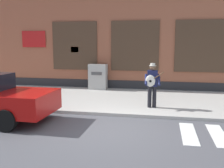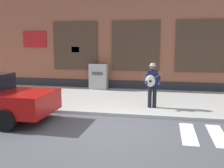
# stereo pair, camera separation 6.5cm
# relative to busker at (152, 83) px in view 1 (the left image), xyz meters

# --- Properties ---
(ground_plane) EXTENTS (160.00, 160.00, 0.00)m
(ground_plane) POSITION_rel_busker_xyz_m (-1.10, -2.43, -1.06)
(ground_plane) COLOR #4C4C51
(sidewalk) EXTENTS (28.00, 5.13, 0.11)m
(sidewalk) POSITION_rel_busker_xyz_m (-1.10, 1.44, -1.01)
(sidewalk) COLOR #ADAAA3
(sidewalk) RESTS_ON ground
(building_backdrop) EXTENTS (28.00, 4.06, 7.21)m
(building_backdrop) POSITION_rel_busker_xyz_m (-1.10, 6.00, 2.54)
(building_backdrop) COLOR #99563D
(building_backdrop) RESTS_ON ground
(busker) EXTENTS (0.73, 0.55, 1.68)m
(busker) POSITION_rel_busker_xyz_m (0.00, 0.00, 0.00)
(busker) COLOR black
(busker) RESTS_ON sidewalk
(utility_box) EXTENTS (0.94, 0.56, 1.33)m
(utility_box) POSITION_rel_busker_xyz_m (-2.99, 3.56, -0.29)
(utility_box) COLOR #ADADA8
(utility_box) RESTS_ON sidewalk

